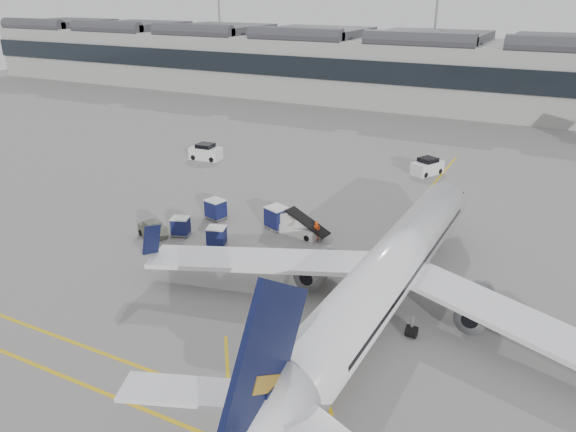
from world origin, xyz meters
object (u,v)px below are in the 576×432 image
at_px(airliner_main, 387,274).
at_px(baggage_cart_a, 217,236).
at_px(ramp_agent_a, 317,231).
at_px(ramp_agent_b, 289,259).
at_px(belt_loader, 296,226).
at_px(pushback_tug, 153,230).

bearing_deg(airliner_main, baggage_cart_a, 167.87).
distance_m(ramp_agent_a, ramp_agent_b, 5.60).
bearing_deg(belt_loader, airliner_main, -30.45).
height_order(belt_loader, baggage_cart_a, belt_loader).
height_order(belt_loader, ramp_agent_a, belt_loader).
relative_size(belt_loader, pushback_tug, 1.92).
relative_size(ramp_agent_b, pushback_tug, 0.57).
xyz_separation_m(airliner_main, ramp_agent_a, (-8.56, 8.35, -2.02)).
distance_m(belt_loader, pushback_tug, 11.94).
height_order(airliner_main, belt_loader, airliner_main).
xyz_separation_m(ramp_agent_a, ramp_agent_b, (0.36, -5.59, -0.02)).
distance_m(belt_loader, ramp_agent_b, 6.60).
xyz_separation_m(ramp_agent_a, pushback_tug, (-12.42, -5.66, -0.21)).
bearing_deg(ramp_agent_b, belt_loader, -90.80).
bearing_deg(belt_loader, pushback_tug, -139.97).
bearing_deg(ramp_agent_a, pushback_tug, 161.93).
bearing_deg(ramp_agent_a, airliner_main, -86.85).
bearing_deg(pushback_tug, ramp_agent_a, 45.49).
distance_m(baggage_cart_a, ramp_agent_b, 7.06).
bearing_deg(ramp_agent_a, baggage_cart_a, 172.91).
distance_m(airliner_main, baggage_cart_a, 15.76).
height_order(airliner_main, ramp_agent_b, airliner_main).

